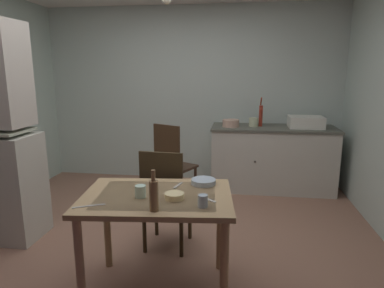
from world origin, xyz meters
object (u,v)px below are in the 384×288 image
(dining_table, at_px, (157,209))
(teacup_cream, at_px, (140,191))
(chair_by_counter, at_px, (173,162))
(glass_bottle, at_px, (154,195))
(serving_bowl_wide, at_px, (203,182))
(sink_basin, at_px, (306,122))
(hand_pump, at_px, (261,114))
(chair_far_side, at_px, (165,198))
(mixing_bowl_counter, at_px, (231,123))

(dining_table, relative_size, teacup_cream, 13.32)
(chair_by_counter, relative_size, teacup_cream, 11.77)
(teacup_cream, xyz_separation_m, glass_bottle, (0.15, -0.21, 0.06))
(teacup_cream, bearing_deg, chair_by_counter, 94.29)
(dining_table, xyz_separation_m, glass_bottle, (0.05, -0.27, 0.21))
(teacup_cream, height_order, glass_bottle, glass_bottle)
(serving_bowl_wide, height_order, glass_bottle, glass_bottle)
(sink_basin, xyz_separation_m, serving_bowl_wide, (-1.13, -2.12, -0.17))
(chair_by_counter, height_order, glass_bottle, glass_bottle)
(dining_table, bearing_deg, serving_bowl_wide, 42.70)
(serving_bowl_wide, bearing_deg, chair_by_counter, 110.14)
(sink_basin, height_order, teacup_cream, sink_basin)
(hand_pump, distance_m, chair_by_counter, 1.39)
(chair_far_side, relative_size, chair_by_counter, 0.96)
(chair_by_counter, xyz_separation_m, teacup_cream, (0.13, -1.79, 0.29))
(chair_by_counter, xyz_separation_m, glass_bottle, (0.28, -2.01, 0.35))
(chair_far_side, distance_m, glass_bottle, 0.95)
(mixing_bowl_counter, height_order, dining_table, mixing_bowl_counter)
(teacup_cream, bearing_deg, sink_basin, 58.12)
(chair_by_counter, bearing_deg, dining_table, -82.29)
(hand_pump, xyz_separation_m, mixing_bowl_counter, (-0.40, -0.10, -0.12))
(chair_far_side, bearing_deg, teacup_cream, -92.23)
(mixing_bowl_counter, bearing_deg, dining_table, -100.77)
(dining_table, distance_m, chair_by_counter, 1.76)
(mixing_bowl_counter, relative_size, dining_table, 0.20)
(serving_bowl_wide, bearing_deg, mixing_bowl_counter, 85.95)
(hand_pump, xyz_separation_m, dining_table, (-0.84, -2.44, -0.39))
(teacup_cream, relative_size, glass_bottle, 0.32)
(hand_pump, distance_m, serving_bowl_wide, 2.25)
(teacup_cream, bearing_deg, dining_table, 30.38)
(chair_by_counter, distance_m, serving_bowl_wide, 1.58)
(chair_by_counter, bearing_deg, teacup_cream, -85.71)
(dining_table, height_order, teacup_cream, teacup_cream)
(sink_basin, distance_m, mixing_bowl_counter, 0.98)
(chair_by_counter, bearing_deg, sink_basin, 21.73)
(mixing_bowl_counter, bearing_deg, teacup_cream, -102.80)
(dining_table, bearing_deg, mixing_bowl_counter, 79.23)
(glass_bottle, bearing_deg, sink_basin, 62.68)
(dining_table, xyz_separation_m, serving_bowl_wide, (0.30, 0.28, 0.13))
(dining_table, relative_size, chair_far_side, 1.18)
(chair_far_side, bearing_deg, hand_pump, 63.54)
(mixing_bowl_counter, bearing_deg, serving_bowl_wide, -94.05)
(hand_pump, xyz_separation_m, chair_by_counter, (-1.08, -0.71, -0.53))
(mixing_bowl_counter, xyz_separation_m, teacup_cream, (-0.55, -2.41, -0.12))
(mixing_bowl_counter, xyz_separation_m, glass_bottle, (-0.40, -2.62, -0.06))
(chair_far_side, xyz_separation_m, serving_bowl_wide, (0.37, -0.32, 0.28))
(chair_by_counter, bearing_deg, hand_pump, 33.25)
(dining_table, distance_m, teacup_cream, 0.19)
(hand_pump, bearing_deg, chair_far_side, -116.46)
(sink_basin, bearing_deg, glass_bottle, -117.32)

